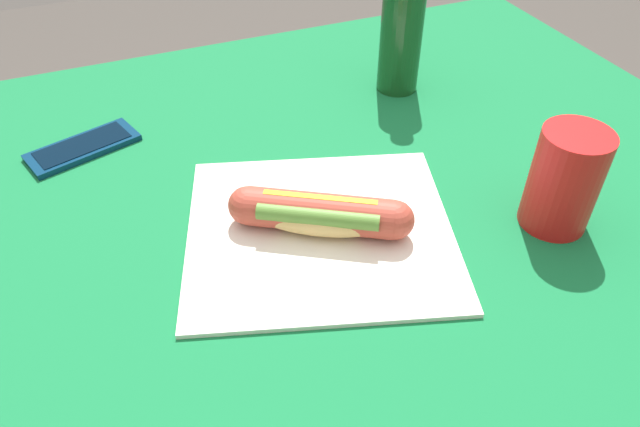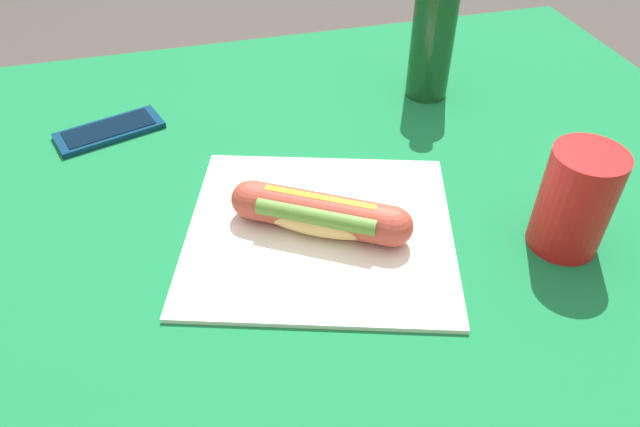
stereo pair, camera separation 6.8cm
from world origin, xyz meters
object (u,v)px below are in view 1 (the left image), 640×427
(soda_bottle, at_px, (402,23))
(drinking_cup, at_px, (565,180))
(hot_dog, at_px, (320,214))
(cell_phone, at_px, (83,147))

(soda_bottle, bearing_deg, drinking_cup, 92.96)
(soda_bottle, xyz_separation_m, drinking_cup, (-0.02, 0.36, -0.05))
(hot_dog, bearing_deg, cell_phone, -49.81)
(cell_phone, xyz_separation_m, soda_bottle, (-0.49, 0.01, 0.11))
(hot_dog, distance_m, drinking_cup, 0.28)
(hot_dog, xyz_separation_m, drinking_cup, (-0.27, 0.09, 0.03))
(cell_phone, distance_m, soda_bottle, 0.50)
(cell_phone, relative_size, soda_bottle, 0.64)
(cell_phone, xyz_separation_m, drinking_cup, (-0.51, 0.37, 0.06))
(cell_phone, bearing_deg, drinking_cup, 143.77)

